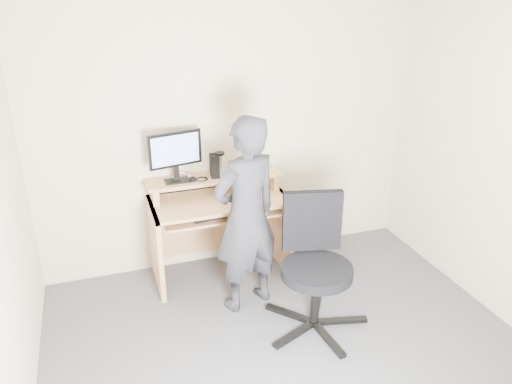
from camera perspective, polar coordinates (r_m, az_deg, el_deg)
ground at (r=3.68m, az=5.57°, el=-20.09°), size 3.50×3.50×0.00m
back_wall at (r=4.51m, az=-2.91°, el=6.81°), size 3.50×0.02×2.50m
desk at (r=4.52m, az=-4.39°, el=-2.77°), size 1.20×0.60×0.91m
monitor at (r=4.26m, az=-9.21°, el=4.48°), size 0.46×0.13×0.44m
external_drive at (r=4.39m, az=-4.76°, el=3.00°), size 0.08×0.14×0.20m
travel_mug at (r=4.41m, az=-4.15°, el=3.08°), size 0.11×0.11×0.20m
smartphone at (r=4.48m, az=-0.53°, el=2.21°), size 0.10×0.14×0.01m
charger at (r=4.33m, az=-7.27°, el=1.45°), size 0.05×0.05×0.03m
headphones at (r=4.42m, az=-8.51°, el=1.68°), size 0.18×0.18×0.06m
keyboard at (r=4.31m, az=-4.53°, el=-2.37°), size 0.49×0.26×0.03m
mouse at (r=4.33m, az=-0.61°, el=-0.64°), size 0.11×0.09×0.04m
office_chair at (r=3.83m, az=6.74°, el=-7.67°), size 0.82×0.80×1.03m
person at (r=3.90m, az=-1.14°, el=-2.77°), size 0.68×0.55×1.62m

